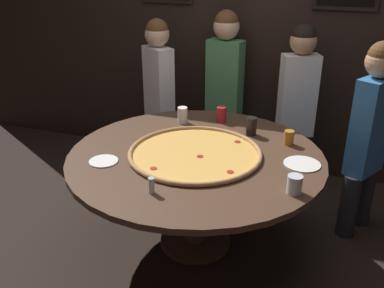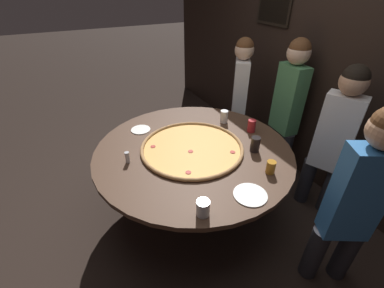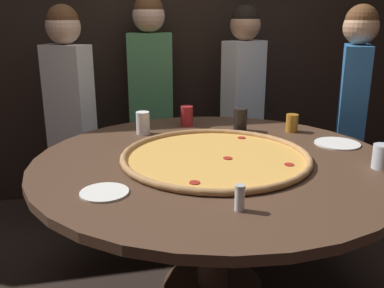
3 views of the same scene
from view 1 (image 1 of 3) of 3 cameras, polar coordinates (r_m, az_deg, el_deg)
The scene contains 16 objects.
ground_plane at distance 3.30m, azimuth 0.45°, elevation -12.97°, with size 24.00×24.00×0.00m, color black.
back_wall at distance 4.10m, azimuth 7.64°, elevation 14.37°, with size 6.40×0.08×2.60m.
dining_table at distance 2.96m, azimuth 0.49°, elevation -3.31°, with size 1.74×1.74×0.74m.
giant_pizza at distance 2.89m, azimuth 0.45°, elevation -1.20°, with size 0.91×0.91×0.03m.
drink_cup_by_shaker at distance 3.11m, azimuth 12.81°, elevation 0.83°, with size 0.07×0.07×0.10m, color #BC7A23.
drink_cup_centre_back at distance 3.22m, azimuth 7.91°, elevation 2.36°, with size 0.08×0.08×0.14m, color black.
drink_cup_front_edge at distance 3.45m, azimuth 3.95°, elevation 3.97°, with size 0.08×0.08×0.12m, color #B22328.
drink_cup_far_right at distance 3.42m, azimuth -1.27°, elevation 3.87°, with size 0.08×0.08×0.13m, color white.
drink_cup_beside_pizza at distance 2.50m, azimuth 13.52°, elevation -5.26°, with size 0.09×0.09×0.11m, color silver.
white_plate_near_front at distance 2.86m, azimuth 14.47°, elevation -2.60°, with size 0.24×0.24×0.01m, color white.
white_plate_right_side at distance 2.86m, azimuth -11.70°, elevation -2.25°, with size 0.19×0.19×0.01m, color white.
condiment_shaker at distance 2.44m, azimuth -5.42°, elevation -5.53°, with size 0.04×0.04×0.10m.
diner_side_right at distance 4.02m, azimuth -4.44°, elevation 7.38°, with size 0.37×0.32×1.47m.
diner_far_right at distance 4.02m, azimuth 4.37°, elevation 7.99°, with size 0.40×0.23×1.54m.
diner_centre_back at distance 3.30m, azimuth 22.57°, elevation 1.65°, with size 0.29×0.38×1.47m.
diner_side_left at distance 3.81m, azimuth 13.84°, elevation 5.82°, with size 0.39×0.28×1.47m.
Camera 1 is at (0.87, -2.47, 2.00)m, focal length 40.00 mm.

